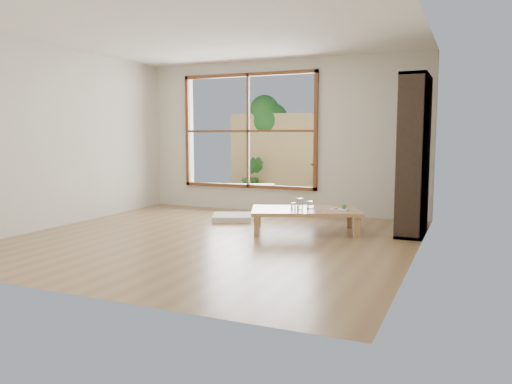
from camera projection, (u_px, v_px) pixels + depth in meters
ground at (213, 238)px, 6.45m from camera, size 5.00×5.00×0.00m
low_table at (305, 212)px, 6.85m from camera, size 1.66×1.30×0.32m
floor_cushion at (232, 217)px, 7.85m from camera, size 0.79×0.79×0.09m
bookshelf at (414, 156)px, 6.65m from camera, size 0.34×0.95×2.11m
glass_tall at (300, 204)px, 6.80m from camera, size 0.08×0.08×0.15m
glass_mid at (311, 205)px, 6.84m from camera, size 0.08×0.08×0.11m
glass_short at (309, 205)px, 6.93m from camera, size 0.07×0.07×0.09m
glass_small at (293, 206)px, 6.85m from camera, size 0.07×0.07×0.09m
food_tray at (340, 209)px, 6.73m from camera, size 0.25×0.18×0.08m
deck at (272, 202)px, 9.94m from camera, size 2.80×2.00×0.05m
garden_bench at (246, 187)px, 9.72m from camera, size 1.16×0.75×0.36m
bamboo_fence at (289, 155)px, 10.74m from camera, size 2.80×0.06×1.80m
shrub_right at (332, 176)px, 10.07m from camera, size 1.00×0.91×0.97m
shrub_left at (253, 176)px, 10.81m from camera, size 0.52×0.44×0.85m
garden_tree at (266, 122)px, 11.21m from camera, size 1.04×0.85×2.22m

